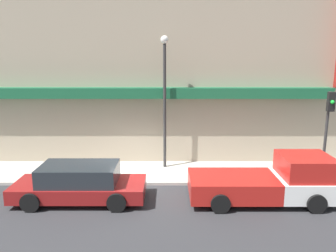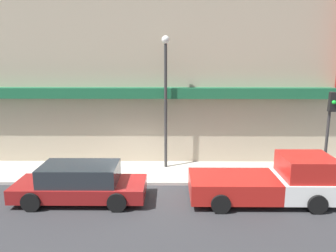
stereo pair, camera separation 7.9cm
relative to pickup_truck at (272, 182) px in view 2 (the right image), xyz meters
The scene contains 8 objects.
ground_plane 5.45m from the pickup_truck, 164.13° to the left, with size 80.00×80.00×0.00m, color #2D2D30.
sidewalk 5.99m from the pickup_truck, 150.71° to the left, with size 36.00×2.87×0.13m.
building 8.48m from the pickup_truck, 131.59° to the left, with size 19.80×3.80×11.01m.
pickup_truck is the anchor object (origin of this frame).
parked_car 7.17m from the pickup_truck, behind, with size 4.86×2.03×1.41m.
fire_hydrant 8.11m from the pickup_truck, 164.93° to the left, with size 0.18×0.18×0.69m.
street_lamp 6.20m from the pickup_truck, 138.73° to the left, with size 0.36×0.36×6.13m.
traffic_light 3.93m from the pickup_truck, 33.89° to the left, with size 0.28×0.42×3.79m.
Camera 2 is at (1.40, -12.99, 5.32)m, focal length 35.00 mm.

